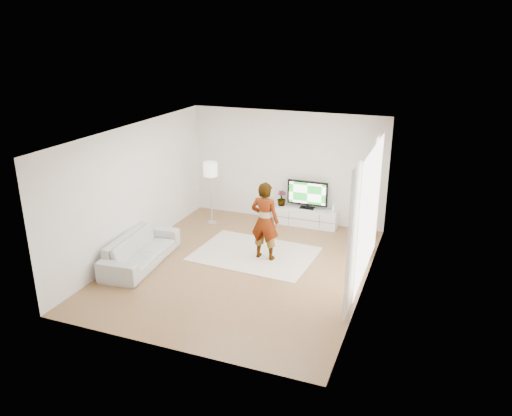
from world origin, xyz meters
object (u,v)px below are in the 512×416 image
at_px(rug, 255,254).
at_px(sofa, 141,250).
at_px(television, 307,194).
at_px(media_console, 306,217).
at_px(player, 265,221).

height_order(rug, sofa, sofa).
relative_size(television, rug, 0.40).
xyz_separation_m(media_console, rug, (-0.59, -2.08, -0.21)).
relative_size(media_console, rug, 0.61).
xyz_separation_m(media_console, player, (-0.32, -2.19, 0.64)).
bearing_deg(player, sofa, 29.19).
height_order(media_console, rug, media_console).
bearing_deg(media_console, rug, -105.85).
xyz_separation_m(media_console, sofa, (-2.66, -3.35, 0.09)).
bearing_deg(television, rug, -105.65).
distance_m(media_console, player, 2.31).
distance_m(rug, sofa, 2.45).
bearing_deg(rug, media_console, 74.15).
bearing_deg(television, media_console, -90.00).
distance_m(player, sofa, 2.67).
distance_m(media_console, rug, 2.17).
xyz_separation_m(television, sofa, (-2.66, -3.38, -0.51)).
distance_m(media_console, sofa, 4.28).
bearing_deg(media_console, sofa, -128.36).
distance_m(media_console, television, 0.60).
relative_size(media_console, player, 0.92).
height_order(media_console, sofa, sofa).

